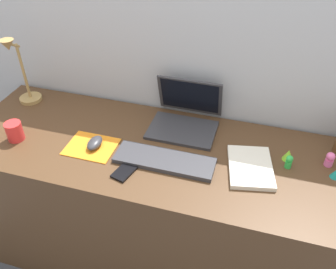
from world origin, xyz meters
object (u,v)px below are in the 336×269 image
at_px(coffee_mug, 14,131).
at_px(toy_figurine_lime, 288,155).
at_px(toy_figurine_green, 289,162).
at_px(notebook_pad, 250,167).
at_px(mouse, 95,143).
at_px(toy_figurine_teal, 336,173).
at_px(toy_figurine_pink, 330,159).
at_px(laptop, 186,115).
at_px(keyboard, 164,160).
at_px(cell_phone, 126,170).
at_px(desk_lamp, 20,73).

height_order(coffee_mug, toy_figurine_lime, coffee_mug).
distance_m(toy_figurine_lime, toy_figurine_green, 0.05).
bearing_deg(notebook_pad, mouse, 172.65).
distance_m(toy_figurine_teal, toy_figurine_pink, 0.07).
relative_size(laptop, keyboard, 0.73).
bearing_deg(keyboard, cell_phone, -144.96).
bearing_deg(toy_figurine_pink, desk_lamp, 177.43).
height_order(mouse, coffee_mug, coffee_mug).
bearing_deg(coffee_mug, desk_lamp, 114.16).
bearing_deg(toy_figurine_green, mouse, -172.63).
height_order(mouse, toy_figurine_lime, toy_figurine_lime).
height_order(cell_phone, toy_figurine_green, toy_figurine_green).
relative_size(cell_phone, toy_figurine_green, 2.17).
height_order(keyboard, toy_figurine_teal, toy_figurine_teal).
height_order(toy_figurine_pink, toy_figurine_green, toy_figurine_pink).
xyz_separation_m(desk_lamp, toy_figurine_lime, (1.27, -0.07, -0.14)).
bearing_deg(toy_figurine_lime, toy_figurine_green, -86.12).
bearing_deg(desk_lamp, toy_figurine_teal, -5.11).
bearing_deg(notebook_pad, toy_figurine_pink, 8.78).
height_order(keyboard, toy_figurine_pink, toy_figurine_pink).
xyz_separation_m(coffee_mug, toy_figurine_teal, (1.33, 0.15, -0.02)).
height_order(notebook_pad, toy_figurine_lime, toy_figurine_lime).
relative_size(laptop, notebook_pad, 1.25).
height_order(coffee_mug, toy_figurine_pink, coffee_mug).
xyz_separation_m(mouse, coffee_mug, (-0.36, -0.05, 0.02)).
xyz_separation_m(keyboard, toy_figurine_lime, (0.48, 0.16, 0.01)).
distance_m(cell_phone, toy_figurine_teal, 0.81).
xyz_separation_m(desk_lamp, toy_figurine_green, (1.28, -0.12, -0.14)).
bearing_deg(keyboard, toy_figurine_green, 13.14).
xyz_separation_m(coffee_mug, toy_figurine_pink, (1.31, 0.21, -0.01)).
xyz_separation_m(laptop, toy_figurine_pink, (0.62, -0.11, -0.02)).
height_order(keyboard, toy_figurine_green, toy_figurine_green).
bearing_deg(coffee_mug, cell_phone, -5.49).
relative_size(coffee_mug, toy_figurine_lime, 1.75).
height_order(notebook_pad, toy_figurine_green, toy_figurine_green).
bearing_deg(toy_figurine_teal, toy_figurine_green, 177.76).
height_order(toy_figurine_lime, toy_figurine_pink, toy_figurine_pink).
bearing_deg(toy_figurine_pink, notebook_pad, -159.50).
relative_size(laptop, desk_lamp, 0.87).
relative_size(desk_lamp, toy_figurine_green, 5.88).
height_order(laptop, keyboard, laptop).
height_order(keyboard, desk_lamp, desk_lamp).
relative_size(cell_phone, toy_figurine_lime, 2.65).
height_order(desk_lamp, coffee_mug, desk_lamp).
xyz_separation_m(notebook_pad, coffee_mug, (-1.01, -0.10, 0.03)).
relative_size(cell_phone, desk_lamp, 0.37).
height_order(laptop, toy_figurine_green, laptop).
bearing_deg(toy_figurine_lime, toy_figurine_pink, 3.57).
distance_m(coffee_mug, toy_figurine_teal, 1.34).
bearing_deg(keyboard, desk_lamp, 163.47).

